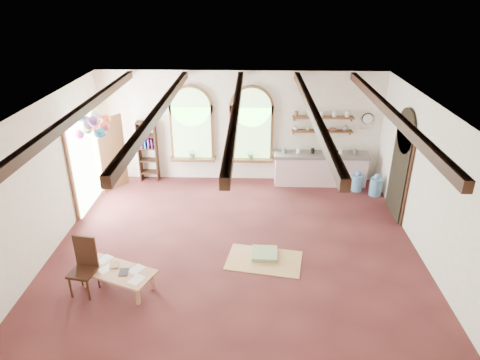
{
  "coord_description": "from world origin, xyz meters",
  "views": [
    {
      "loc": [
        0.34,
        -8.19,
        5.41
      ],
      "look_at": [
        0.07,
        0.6,
        1.29
      ],
      "focal_mm": 32.0,
      "sensor_mm": 36.0,
      "label": 1
    }
  ],
  "objects_px": {
    "side_chair": "(84,278)",
    "balloon_cluster": "(93,125)",
    "kitchen_counter": "(320,168)",
    "coffee_table": "(117,273)"
  },
  "relations": [
    {
      "from": "kitchen_counter",
      "to": "coffee_table",
      "type": "bearing_deg",
      "value": -132.87
    },
    {
      "from": "side_chair",
      "to": "balloon_cluster",
      "type": "relative_size",
      "value": 0.98
    },
    {
      "from": "kitchen_counter",
      "to": "side_chair",
      "type": "xyz_separation_m",
      "value": [
        -5.1,
        -4.97,
        -0.15
      ]
    },
    {
      "from": "kitchen_counter",
      "to": "balloon_cluster",
      "type": "height_order",
      "value": "balloon_cluster"
    },
    {
      "from": "coffee_table",
      "to": "balloon_cluster",
      "type": "bearing_deg",
      "value": 112.37
    },
    {
      "from": "kitchen_counter",
      "to": "side_chair",
      "type": "bearing_deg",
      "value": -135.69
    },
    {
      "from": "side_chair",
      "to": "balloon_cluster",
      "type": "xyz_separation_m",
      "value": [
        -0.61,
        3.06,
        2.01
      ]
    },
    {
      "from": "coffee_table",
      "to": "side_chair",
      "type": "relative_size",
      "value": 1.39
    },
    {
      "from": "side_chair",
      "to": "coffee_table",
      "type": "bearing_deg",
      "value": 11.96
    },
    {
      "from": "coffee_table",
      "to": "balloon_cluster",
      "type": "relative_size",
      "value": 1.37
    }
  ]
}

